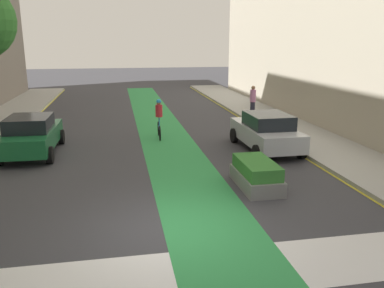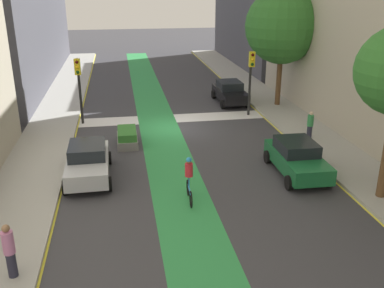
# 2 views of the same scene
# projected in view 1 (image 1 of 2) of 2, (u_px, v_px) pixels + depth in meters

# --- Properties ---
(ground_plane) EXTENTS (120.00, 120.00, 0.00)m
(ground_plane) POSITION_uv_depth(u_px,v_px,m) (170.00, 229.00, 9.67)
(ground_plane) COLOR #38383D
(bike_lane_paint) EXTENTS (2.40, 60.00, 0.01)m
(bike_lane_paint) POSITION_uv_depth(u_px,v_px,m) (211.00, 225.00, 9.85)
(bike_lane_paint) COLOR #2D8C47
(bike_lane_paint) RESTS_ON ground_plane
(crosswalk_band) EXTENTS (12.00, 1.80, 0.01)m
(crosswalk_band) POSITION_uv_depth(u_px,v_px,m) (184.00, 275.00, 7.76)
(crosswalk_band) COLOR silver
(crosswalk_band) RESTS_ON ground_plane
(car_green_left_far) EXTENTS (2.07, 4.23, 1.57)m
(car_green_left_far) POSITION_uv_depth(u_px,v_px,m) (31.00, 135.00, 15.85)
(car_green_left_far) COLOR #196033
(car_green_left_far) RESTS_ON ground_plane
(car_silver_right_far) EXTENTS (2.06, 4.22, 1.57)m
(car_silver_right_far) POSITION_uv_depth(u_px,v_px,m) (266.00, 131.00, 16.43)
(car_silver_right_far) COLOR #B2B7BF
(car_silver_right_far) RESTS_ON ground_plane
(cyclist_in_lane) EXTENTS (0.32, 1.73, 1.86)m
(cyclist_in_lane) POSITION_uv_depth(u_px,v_px,m) (159.00, 118.00, 18.40)
(cyclist_in_lane) COLOR black
(cyclist_in_lane) RESTS_ON ground_plane
(pedestrian_sidewalk_right_a) EXTENTS (0.34, 0.34, 1.74)m
(pedestrian_sidewalk_right_a) POSITION_uv_depth(u_px,v_px,m) (253.00, 100.00, 23.38)
(pedestrian_sidewalk_right_a) COLOR #262638
(pedestrian_sidewalk_right_a) RESTS_ON sidewalk_right
(median_planter) EXTENTS (1.09, 2.21, 0.85)m
(median_planter) POSITION_uv_depth(u_px,v_px,m) (256.00, 175.00, 12.36)
(median_planter) COLOR slate
(median_planter) RESTS_ON ground_plane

